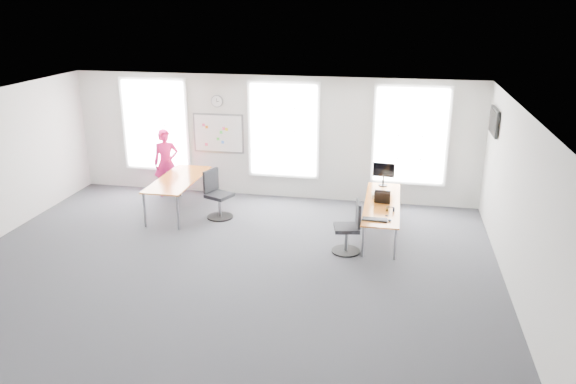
% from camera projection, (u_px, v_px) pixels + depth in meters
% --- Properties ---
extents(floor, '(10.00, 10.00, 0.00)m').
position_uv_depth(floor, '(226.00, 265.00, 10.46)').
color(floor, '#29292E').
rests_on(floor, ground).
extents(ceiling, '(10.00, 10.00, 0.00)m').
position_uv_depth(ceiling, '(220.00, 105.00, 9.48)').
color(ceiling, silver).
rests_on(ceiling, ground).
extents(wall_back, '(10.00, 0.00, 10.00)m').
position_uv_depth(wall_back, '(272.00, 137.00, 13.68)').
color(wall_back, silver).
rests_on(wall_back, ground).
extents(wall_front, '(10.00, 0.00, 10.00)m').
position_uv_depth(wall_front, '(116.00, 302.00, 6.26)').
color(wall_front, silver).
rests_on(wall_front, ground).
extents(wall_right, '(0.00, 10.00, 10.00)m').
position_uv_depth(wall_right, '(520.00, 208.00, 9.07)').
color(wall_right, silver).
rests_on(wall_right, ground).
extents(window_left, '(1.60, 0.06, 2.20)m').
position_uv_depth(window_left, '(155.00, 125.00, 14.13)').
color(window_left, white).
rests_on(window_left, wall_back).
extents(window_mid, '(1.60, 0.06, 2.20)m').
position_uv_depth(window_mid, '(284.00, 130.00, 13.54)').
color(window_mid, white).
rests_on(window_mid, wall_back).
extents(window_right, '(1.60, 0.06, 2.20)m').
position_uv_depth(window_right, '(410.00, 136.00, 13.00)').
color(window_right, white).
rests_on(window_right, wall_back).
extents(desk_right, '(0.73, 2.72, 0.66)m').
position_uv_depth(desk_right, '(382.00, 205.00, 11.74)').
color(desk_right, orange).
rests_on(desk_right, ground).
extents(desk_left, '(0.88, 2.20, 0.80)m').
position_uv_depth(desk_left, '(178.00, 181.00, 12.88)').
color(desk_left, orange).
rests_on(desk_left, ground).
extents(chair_right, '(0.56, 0.56, 1.05)m').
position_uv_depth(chair_right, '(350.00, 230.00, 10.86)').
color(chair_right, black).
rests_on(chair_right, ground).
extents(chair_left, '(0.65, 0.65, 1.10)m').
position_uv_depth(chair_left, '(217.00, 197.00, 12.62)').
color(chair_left, black).
rests_on(chair_left, ground).
extents(person, '(0.73, 0.63, 1.69)m').
position_uv_depth(person, '(166.00, 163.00, 13.93)').
color(person, '#D6165F').
rests_on(person, ground).
extents(whiteboard, '(1.20, 0.03, 0.90)m').
position_uv_depth(whiteboard, '(218.00, 133.00, 13.88)').
color(whiteboard, white).
rests_on(whiteboard, wall_back).
extents(wall_clock, '(0.30, 0.04, 0.30)m').
position_uv_depth(wall_clock, '(217.00, 101.00, 13.62)').
color(wall_clock, gray).
rests_on(wall_clock, wall_back).
extents(tv, '(0.06, 0.90, 0.55)m').
position_uv_depth(tv, '(494.00, 121.00, 11.60)').
color(tv, black).
rests_on(tv, wall_right).
extents(keyboard, '(0.50, 0.21, 0.02)m').
position_uv_depth(keyboard, '(375.00, 220.00, 10.80)').
color(keyboard, black).
rests_on(keyboard, desk_right).
extents(mouse, '(0.09, 0.12, 0.04)m').
position_uv_depth(mouse, '(390.00, 220.00, 10.75)').
color(mouse, black).
rests_on(mouse, desk_right).
extents(lens_cap, '(0.08, 0.08, 0.01)m').
position_uv_depth(lens_cap, '(387.00, 216.00, 11.02)').
color(lens_cap, black).
rests_on(lens_cap, desk_right).
extents(headphones, '(0.17, 0.09, 0.10)m').
position_uv_depth(headphones, '(390.00, 209.00, 11.24)').
color(headphones, black).
rests_on(headphones, desk_right).
extents(laptop_sleeve, '(0.34, 0.22, 0.27)m').
position_uv_depth(laptop_sleeve, '(382.00, 198.00, 11.65)').
color(laptop_sleeve, black).
rests_on(laptop_sleeve, desk_right).
extents(paper_stack, '(0.31, 0.24, 0.10)m').
position_uv_depth(paper_stack, '(379.00, 196.00, 12.01)').
color(paper_stack, '#F4E2C3').
rests_on(paper_stack, desk_right).
extents(monitor, '(0.49, 0.20, 0.54)m').
position_uv_depth(monitor, '(384.00, 172.00, 12.69)').
color(monitor, black).
rests_on(monitor, desk_right).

